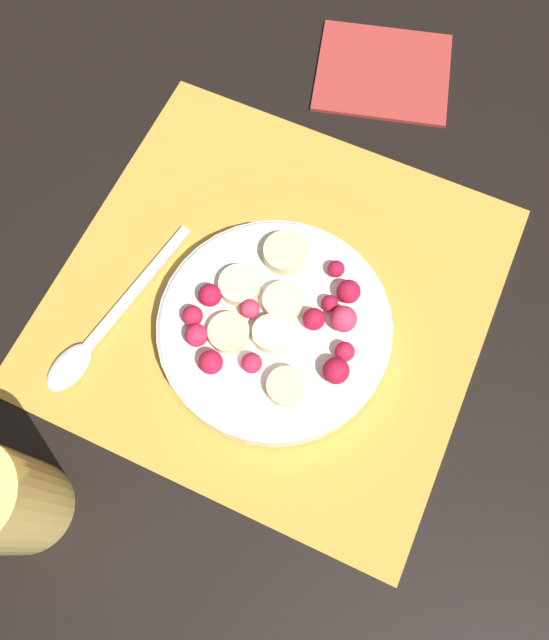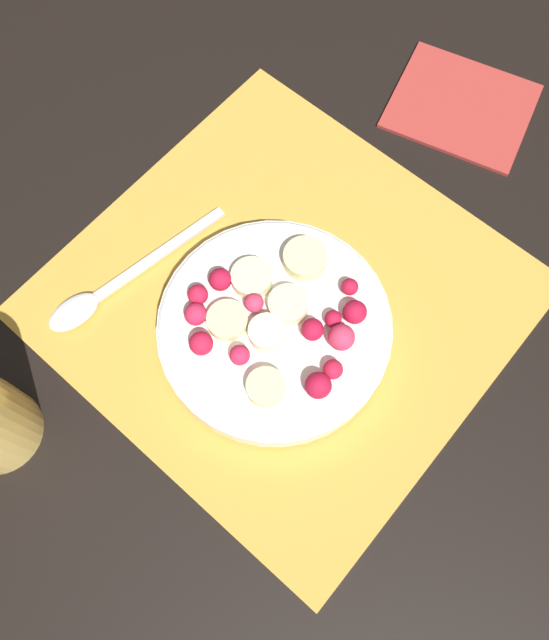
% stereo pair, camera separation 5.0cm
% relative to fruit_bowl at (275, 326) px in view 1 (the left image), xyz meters
% --- Properties ---
extents(ground_plane, '(3.00, 3.00, 0.00)m').
position_rel_fruit_bowl_xyz_m(ground_plane, '(-0.02, 0.03, -0.02)').
color(ground_plane, black).
extents(placemat, '(0.37, 0.35, 0.01)m').
position_rel_fruit_bowl_xyz_m(placemat, '(-0.02, 0.03, -0.02)').
color(placemat, gold).
rests_on(placemat, ground_plane).
extents(fruit_bowl, '(0.19, 0.19, 0.05)m').
position_rel_fruit_bowl_xyz_m(fruit_bowl, '(0.00, 0.00, 0.00)').
color(fruit_bowl, white).
rests_on(fruit_bowl, placemat).
extents(spoon, '(0.05, 0.18, 0.01)m').
position_rel_fruit_bowl_xyz_m(spoon, '(-0.14, -0.07, -0.01)').
color(spoon, silver).
rests_on(spoon, placemat).
extents(napkin, '(0.16, 0.15, 0.01)m').
position_rel_fruit_bowl_xyz_m(napkin, '(-0.02, 0.30, -0.02)').
color(napkin, '#A3332D').
rests_on(napkin, ground_plane).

